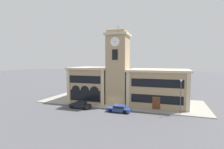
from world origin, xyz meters
The scene contains 8 objects.
ground_plane centered at (0.00, 0.00, 0.00)m, with size 300.00×300.00×0.00m, color #4C4C51.
sidewalk_kerb centered at (0.00, 6.80, 0.07)m, with size 37.52×13.59×0.15m.
clock_tower centered at (0.00, 4.63, 8.18)m, with size 5.06×5.06×17.47m.
town_hall_left_wing centered at (-7.15, 6.99, 4.11)m, with size 10.04×9.84×8.16m.
town_hall_right_wing centered at (8.62, 6.99, 3.96)m, with size 12.98×9.84×7.87m.
parked_car_near centered at (-6.26, -1.32, 0.70)m, with size 4.37×1.86×1.34m.
parked_car_mid centered at (2.05, -1.32, 0.70)m, with size 4.49×1.93×1.32m.
street_lamp centered at (12.97, 0.35, 4.22)m, with size 0.36×0.36×6.27m.
Camera 1 is at (11.27, -32.61, 9.68)m, focal length 28.00 mm.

